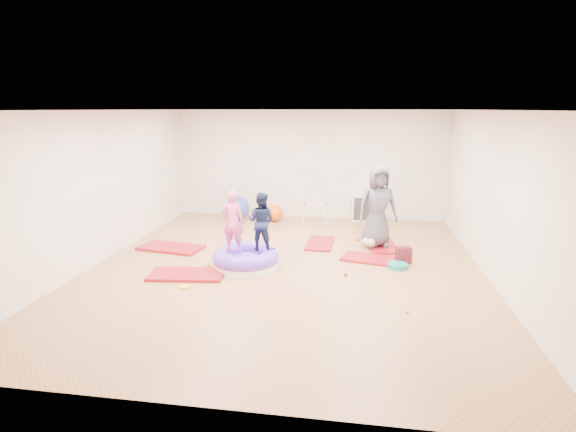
# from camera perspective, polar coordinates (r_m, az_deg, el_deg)

# --- Properties ---
(room) EXTENTS (7.01, 8.01, 2.81)m
(room) POSITION_cam_1_polar(r_m,az_deg,el_deg) (7.86, -0.33, 3.04)
(room) COLOR #A5623B
(room) RESTS_ON ground
(gym_mat_front_left) EXTENTS (1.34, 0.77, 0.05)m
(gym_mat_front_left) POSITION_cam_1_polar(r_m,az_deg,el_deg) (8.03, -12.73, -7.25)
(gym_mat_front_left) COLOR maroon
(gym_mat_front_left) RESTS_ON ground
(gym_mat_mid_left) EXTENTS (1.39, 0.87, 0.05)m
(gym_mat_mid_left) POSITION_cam_1_polar(r_m,az_deg,el_deg) (9.60, -14.63, -3.91)
(gym_mat_mid_left) COLOR maroon
(gym_mat_mid_left) RESTS_ON ground
(gym_mat_center_back) EXTENTS (0.57, 1.08, 0.04)m
(gym_mat_center_back) POSITION_cam_1_polar(r_m,az_deg,el_deg) (9.62, 4.07, -3.48)
(gym_mat_center_back) COLOR maroon
(gym_mat_center_back) RESTS_ON ground
(gym_mat_right) EXTENTS (1.24, 0.81, 0.05)m
(gym_mat_right) POSITION_cam_1_polar(r_m,az_deg,el_deg) (8.76, 10.64, -5.40)
(gym_mat_right) COLOR maroon
(gym_mat_right) RESTS_ON ground
(gym_mat_rear_right) EXTENTS (0.71, 1.19, 0.05)m
(gym_mat_rear_right) POSITION_cam_1_polar(r_m,az_deg,el_deg) (9.65, 11.82, -3.68)
(gym_mat_rear_right) COLOR maroon
(gym_mat_rear_right) RESTS_ON ground
(inflatable_cushion) EXTENTS (1.22, 1.22, 0.38)m
(inflatable_cushion) POSITION_cam_1_polar(r_m,az_deg,el_deg) (8.25, -5.33, -5.48)
(inflatable_cushion) COLOR white
(inflatable_cushion) RESTS_ON ground
(child_pink) EXTENTS (0.43, 0.30, 1.12)m
(child_pink) POSITION_cam_1_polar(r_m,az_deg,el_deg) (8.08, -7.02, -0.30)
(child_pink) COLOR #E7518D
(child_pink) RESTS_ON inflatable_cushion
(child_navy) EXTENTS (0.58, 0.49, 1.07)m
(child_navy) POSITION_cam_1_polar(r_m,az_deg,el_deg) (8.11, -3.43, -0.36)
(child_navy) COLOR #151C3E
(child_navy) RESTS_ON inflatable_cushion
(adult_caregiver) EXTENTS (0.93, 0.74, 1.66)m
(adult_caregiver) POSITION_cam_1_polar(r_m,az_deg,el_deg) (9.36, 11.32, 1.22)
(adult_caregiver) COLOR #4A4B57
(adult_caregiver) RESTS_ON gym_mat_rear_right
(infant) EXTENTS (0.36, 0.37, 0.21)m
(infant) POSITION_cam_1_polar(r_m,az_deg,el_deg) (9.41, 10.48, -3.23)
(infant) COLOR silver
(infant) RESTS_ON gym_mat_rear_right
(ball_pit_balls) EXTENTS (4.07, 3.58, 0.06)m
(ball_pit_balls) POSITION_cam_1_polar(r_m,az_deg,el_deg) (8.51, 1.79, -5.67)
(ball_pit_balls) COLOR #FFCA05
(ball_pit_balls) RESTS_ON ground
(exercise_ball_blue) EXTENTS (0.63, 0.63, 0.63)m
(exercise_ball_blue) POSITION_cam_1_polar(r_m,az_deg,el_deg) (11.73, -6.45, 1.04)
(exercise_ball_blue) COLOR #2F4AA9
(exercise_ball_blue) RESTS_ON ground
(exercise_ball_orange) EXTENTS (0.44, 0.44, 0.44)m
(exercise_ball_orange) POSITION_cam_1_polar(r_m,az_deg,el_deg) (11.49, -1.67, 0.38)
(exercise_ball_orange) COLOR #D5580B
(exercise_ball_orange) RESTS_ON ground
(infant_play_gym) EXTENTS (0.69, 0.66, 0.53)m
(infant_play_gym) POSITION_cam_1_polar(r_m,az_deg,el_deg) (11.24, 3.55, 0.76)
(infant_play_gym) COLOR silver
(infant_play_gym) RESTS_ON ground
(cube_shelf) EXTENTS (0.68, 0.33, 0.68)m
(cube_shelf) POSITION_cam_1_polar(r_m,az_deg,el_deg) (11.69, 9.79, 1.01)
(cube_shelf) COLOR silver
(cube_shelf) RESTS_ON ground
(balance_disc) EXTENTS (0.37, 0.37, 0.08)m
(balance_disc) POSITION_cam_1_polar(r_m,az_deg,el_deg) (8.45, 13.72, -6.14)
(balance_disc) COLOR #1A7A7D
(balance_disc) RESTS_ON ground
(backpack) EXTENTS (0.31, 0.24, 0.31)m
(backpack) POSITION_cam_1_polar(r_m,az_deg,el_deg) (8.69, 14.44, -4.83)
(backpack) COLOR #A02238
(backpack) RESTS_ON ground
(yellow_toy) EXTENTS (0.18, 0.18, 0.03)m
(yellow_toy) POSITION_cam_1_polar(r_m,az_deg,el_deg) (7.54, -12.97, -8.75)
(yellow_toy) COLOR #FFCA05
(yellow_toy) RESTS_ON ground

